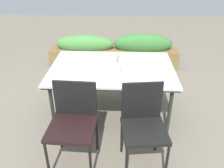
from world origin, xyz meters
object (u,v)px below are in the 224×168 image
(dining_table, at_px, (112,70))
(flower_vase, at_px, (118,64))
(chair_near_right, at_px, (143,121))
(chair_near_left, at_px, (73,119))
(planter_box, at_px, (114,51))

(dining_table, distance_m, flower_vase, 0.25)
(chair_near_right, distance_m, flower_vase, 0.86)
(chair_near_right, bearing_deg, dining_table, -75.61)
(chair_near_left, height_order, planter_box, chair_near_left)
(dining_table, xyz_separation_m, planter_box, (-0.02, 1.58, -0.35))
(dining_table, height_order, planter_box, dining_table)
(chair_near_right, bearing_deg, planter_box, -88.39)
(dining_table, bearing_deg, planter_box, 90.67)
(flower_vase, xyz_separation_m, planter_box, (-0.10, 1.74, -0.51))
(chair_near_left, xyz_separation_m, flower_vase, (0.45, 0.76, 0.30))
(planter_box, bearing_deg, dining_table, -89.33)
(chair_near_right, bearing_deg, flower_vase, -76.95)
(chair_near_left, distance_m, flower_vase, 0.93)
(dining_table, xyz_separation_m, flower_vase, (0.08, -0.16, 0.17))
(chair_near_right, distance_m, planter_box, 2.54)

